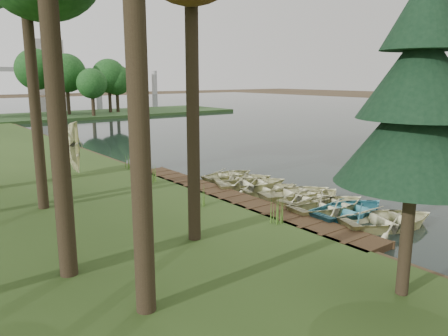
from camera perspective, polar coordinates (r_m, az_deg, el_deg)
ground at (r=21.86m, az=4.31°, el=-3.76°), size 300.00×300.00×0.00m
water at (r=57.00m, az=13.49°, el=5.60°), size 130.00×200.00×0.05m
boardwalk at (r=20.82m, az=1.02°, el=-4.10°), size 1.60×16.00×0.30m
peninsula at (r=69.50m, az=-19.01°, el=6.51°), size 50.00×14.00×0.45m
far_trees at (r=68.28m, az=-22.06°, el=11.44°), size 45.60×5.60×8.80m
bridge at (r=138.20m, az=-27.07°, el=11.04°), size 95.90×4.00×8.60m
building_a at (r=161.81m, az=-22.24°, el=12.06°), size 10.00×8.00×18.00m
rowboat_0 at (r=18.35m, az=20.77°, el=-6.06°), size 4.75×4.07×0.83m
rowboat_1 at (r=19.19m, az=16.30°, el=-5.02°), size 4.03×2.98×0.81m
rowboat_2 at (r=19.67m, az=13.63°, el=-4.46°), size 4.30×3.33×0.82m
rowboat_3 at (r=20.68m, az=11.51°, el=-3.60°), size 3.99×2.98×0.79m
rowboat_4 at (r=21.40m, az=9.50°, el=-3.02°), size 4.34×3.58×0.78m
rowboat_5 at (r=22.26m, az=6.16°, el=-2.52°), size 3.52×2.86×0.64m
rowboat_6 at (r=23.04m, az=3.73°, el=-1.80°), size 4.51×3.85×0.79m
rowboat_7 at (r=24.18m, az=2.50°, el=-1.25°), size 4.01×3.45×0.70m
rowboat_8 at (r=25.09m, az=0.66°, el=-0.77°), size 3.33×2.39×0.69m
stored_rowboat at (r=26.98m, az=-18.59°, el=-0.02°), size 3.71×3.37×0.63m
pine_tree at (r=11.50m, az=24.10°, el=8.06°), size 3.80×3.80×8.06m
reeds_0 at (r=17.04m, az=7.11°, el=-5.63°), size 0.60×0.60×0.95m
reeds_1 at (r=19.14m, az=-3.15°, el=-3.56°), size 0.60×0.60×0.98m
reeds_2 at (r=23.78m, az=-9.19°, el=-0.74°), size 0.60×0.60×0.90m
reeds_3 at (r=27.58m, az=-12.25°, el=0.99°), size 0.60×0.60×1.02m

